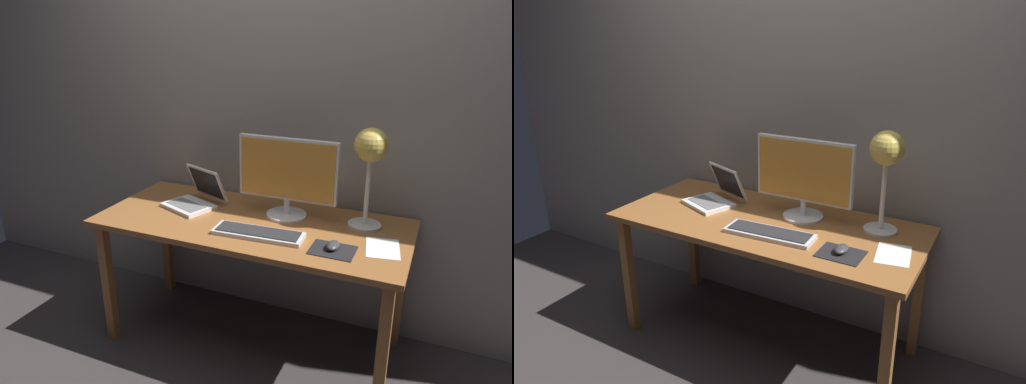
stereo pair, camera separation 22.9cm
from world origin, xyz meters
The scene contains 10 objects.
ground_plane centered at (0.00, 0.00, 0.00)m, with size 4.80×4.80×0.00m, color #383333.
back_wall centered at (0.00, 0.40, 1.30)m, with size 4.80×0.06×2.60m, color gray.
desk centered at (0.00, 0.00, 0.66)m, with size 1.60×0.70×0.74m.
monitor centered at (0.14, 0.12, 0.97)m, with size 0.52×0.21×0.42m.
keyboard_main centered at (0.10, -0.15, 0.75)m, with size 0.45×0.17×0.03m.
laptop centered at (-0.37, 0.08, 0.80)m, with size 0.34×0.35×0.21m.
desk_lamp centered at (0.55, 0.16, 1.12)m, with size 0.16×0.16×0.50m.
mousepad centered at (0.47, -0.17, 0.74)m, with size 0.20×0.16×0.00m, color black.
mouse centered at (0.46, -0.15, 0.76)m, with size 0.06×0.10×0.03m, color #38383A.
paper_sheet_by_keyboard centered at (0.67, -0.05, 0.74)m, with size 0.15×0.21×0.00m, color white.
Camera 1 is at (0.90, -2.03, 1.70)m, focal length 32.81 mm.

